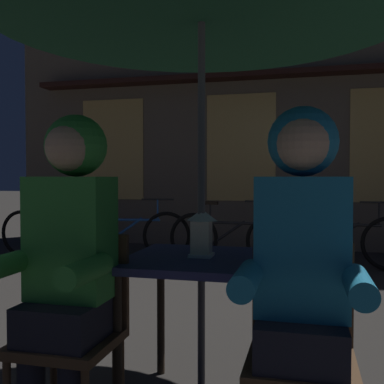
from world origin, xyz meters
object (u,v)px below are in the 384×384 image
person_left_hooded (68,244)px  bicycle_third (231,238)px  lantern (202,232)px  bicycle_nearest (53,233)px  bicycle_second (129,234)px  person_right_hooded (302,253)px  cafe_table (201,277)px  bicycle_fourth (344,240)px  chair_right (301,343)px  chair_left (75,323)px

person_left_hooded → bicycle_third: size_ratio=0.83×
lantern → person_left_hooded: 0.65m
bicycle_nearest → bicycle_second: 1.08m
bicycle_third → bicycle_nearest: bearing=-177.6°
person_right_hooded → bicycle_second: size_ratio=0.84×
lantern → bicycle_nearest: (-2.92, 3.47, -0.51)m
person_right_hooded → lantern: bearing=138.1°
cafe_table → person_left_hooded: bearing=-138.4°
cafe_table → bicycle_nearest: 4.54m
bicycle_nearest → bicycle_fourth: bearing=3.7°
bicycle_nearest → bicycle_third: 2.49m
cafe_table → bicycle_third: 3.61m
bicycle_nearest → chair_right: bearing=-48.5°
lantern → person_left_hooded: bearing=-138.4°
bicycle_fourth → person_right_hooded: bearing=-96.5°
cafe_table → chair_right: (0.48, -0.37, -0.15)m
person_left_hooded → bicycle_third: 4.03m
cafe_table → chair_right: size_ratio=0.85×
cafe_table → bicycle_second: bearing=116.9°
chair_right → bicycle_nearest: size_ratio=0.52×
cafe_table → person_left_hooded: 0.67m
lantern → chair_left: lantern is taller
person_left_hooded → bicycle_fourth: 4.42m
cafe_table → bicycle_second: bicycle_second is taller
cafe_table → person_right_hooded: bearing=-41.6°
lantern → person_right_hooded: 0.64m
cafe_table → lantern: 0.22m
person_left_hooded → bicycle_nearest: bearing=122.0°
lantern → chair_left: 0.71m
cafe_table → chair_right: chair_right is taller
bicycle_third → person_left_hooded: bearing=-90.7°
lantern → bicycle_third: size_ratio=0.14×
bicycle_second → chair_right: bearing=-59.9°
chair_left → bicycle_second: 4.25m
bicycle_nearest → bicycle_second: (1.06, 0.18, 0.00)m
chair_right → cafe_table: bearing=142.5°
chair_left → bicycle_nearest: size_ratio=0.52×
cafe_table → bicycle_fourth: bearing=75.6°
person_left_hooded → bicycle_second: size_ratio=0.84×
person_right_hooded → bicycle_second: (-2.33, 4.08, -0.50)m
bicycle_second → bicycle_fourth: bearing=1.4°
person_right_hooded → bicycle_second: person_right_hooded is taller
bicycle_nearest → bicycle_third: same height
chair_left → bicycle_second: size_ratio=0.52×
chair_right → person_right_hooded: (0.00, -0.06, 0.36)m
bicycle_third → cafe_table: bearing=-83.2°
chair_left → person_left_hooded: size_ratio=0.62×
bicycle_nearest → bicycle_third: size_ratio=1.00×
cafe_table → bicycle_third: bearing=96.8°
lantern → bicycle_second: lantern is taller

